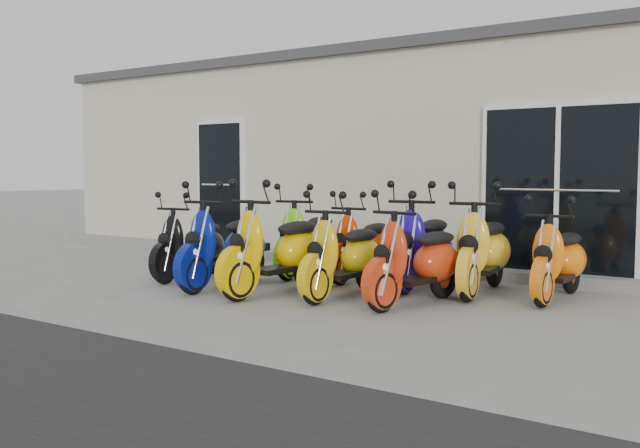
% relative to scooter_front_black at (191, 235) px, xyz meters
% --- Properties ---
extents(ground, '(80.00, 80.00, 0.00)m').
position_rel_scooter_front_black_xyz_m(ground, '(1.54, 0.22, -0.59)').
color(ground, gray).
rests_on(ground, ground).
extents(building, '(14.00, 6.00, 3.20)m').
position_rel_scooter_front_black_xyz_m(building, '(1.54, 5.42, 1.01)').
color(building, beige).
rests_on(building, ground).
extents(roof_cap, '(14.20, 6.20, 0.16)m').
position_rel_scooter_front_black_xyz_m(roof_cap, '(1.54, 5.42, 2.69)').
color(roof_cap, '#3F3F42').
rests_on(roof_cap, building).
extents(front_step, '(14.00, 0.40, 0.15)m').
position_rel_scooter_front_black_xyz_m(front_step, '(1.54, 2.24, -0.51)').
color(front_step, gray).
rests_on(front_step, ground).
extents(door_left, '(1.07, 0.08, 2.22)m').
position_rel_scooter_front_black_xyz_m(door_left, '(-1.66, 2.39, 0.67)').
color(door_left, black).
rests_on(door_left, front_step).
extents(door_right, '(2.02, 0.08, 2.22)m').
position_rel_scooter_front_black_xyz_m(door_right, '(4.14, 2.39, 0.67)').
color(door_right, black).
rests_on(door_right, front_step).
extents(scooter_front_black, '(0.80, 1.66, 1.18)m').
position_rel_scooter_front_black_xyz_m(scooter_front_black, '(0.00, 0.00, 0.00)').
color(scooter_front_black, black).
rests_on(scooter_front_black, ground).
extents(scooter_front_blue, '(0.81, 1.85, 1.33)m').
position_rel_scooter_front_black_xyz_m(scooter_front_blue, '(0.87, -0.27, 0.08)').
color(scooter_front_blue, navy).
rests_on(scooter_front_blue, ground).
extents(scooter_front_orange_a, '(0.80, 1.88, 1.36)m').
position_rel_scooter_front_black_xyz_m(scooter_front_orange_a, '(1.69, -0.29, 0.09)').
color(scooter_front_orange_a, '#FFC000').
rests_on(scooter_front_orange_a, ground).
extents(scooter_front_orange_b, '(0.61, 1.67, 1.23)m').
position_rel_scooter_front_black_xyz_m(scooter_front_orange_b, '(2.46, -0.02, 0.03)').
color(scooter_front_orange_b, '#E5B60D').
rests_on(scooter_front_orange_b, ground).
extents(scooter_front_red, '(0.87, 1.77, 1.26)m').
position_rel_scooter_front_black_xyz_m(scooter_front_red, '(3.34, 0.03, 0.04)').
color(scooter_front_red, red).
rests_on(scooter_front_red, ground).
extents(scooter_back_green, '(0.88, 1.81, 1.28)m').
position_rel_scooter_front_black_xyz_m(scooter_back_green, '(1.10, 1.15, 0.05)').
color(scooter_back_green, '#6CE508').
rests_on(scooter_back_green, ground).
extents(scooter_back_red, '(0.60, 1.62, 1.19)m').
position_rel_scooter_front_black_xyz_m(scooter_back_red, '(1.97, 1.21, 0.01)').
color(scooter_back_red, '#CC2D00').
rests_on(scooter_back_red, ground).
extents(scooter_back_blue, '(0.86, 1.87, 1.34)m').
position_rel_scooter_front_black_xyz_m(scooter_back_blue, '(2.89, 1.11, 0.08)').
color(scooter_back_blue, '#1C07A0').
rests_on(scooter_back_blue, ground).
extents(scooter_back_yellow, '(0.88, 1.88, 1.33)m').
position_rel_scooter_front_black_xyz_m(scooter_back_yellow, '(3.67, 1.11, 0.08)').
color(scooter_back_yellow, yellow).
rests_on(scooter_back_yellow, ground).
extents(scooter_back_extra, '(0.60, 1.62, 1.19)m').
position_rel_scooter_front_black_xyz_m(scooter_back_extra, '(4.52, 1.21, 0.01)').
color(scooter_back_extra, orange).
rests_on(scooter_back_extra, ground).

